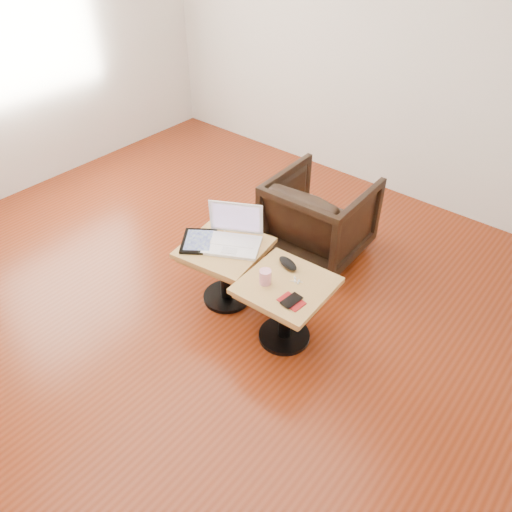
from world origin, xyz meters
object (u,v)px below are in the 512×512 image
Objects in this scene: laptop at (233,236)px; striped_cup at (265,277)px; side_table_left at (225,260)px; side_table_right at (286,298)px; armchair at (319,217)px.

laptop reaches higher than striped_cup.
side_table_left and side_table_right have the same top height.
laptop is (0.02, 0.06, 0.16)m from side_table_left.
armchair reaches higher than side_table_left.
armchair is at bearing 50.47° from laptop.
striped_cup reaches higher than side_table_right.
armchair reaches higher than striped_cup.
side_table_left is 0.82× the size of armchair.
striped_cup is (0.41, -0.18, -0.01)m from laptop.
armchair is at bearing 105.01° from striped_cup.
side_table_right is (0.53, -0.04, 0.00)m from side_table_left.
striped_cup is at bearing -146.09° from side_table_right.
side_table_right is 0.54m from laptop.
side_table_left is 0.47m from striped_cup.
laptop reaches higher than side_table_left.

